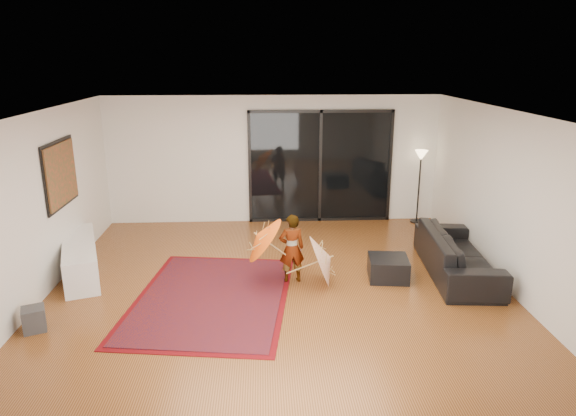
{
  "coord_description": "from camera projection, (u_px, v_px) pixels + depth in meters",
  "views": [
    {
      "loc": [
        -0.23,
        -7.21,
        3.47
      ],
      "look_at": [
        0.17,
        0.75,
        1.1
      ],
      "focal_mm": 32.0,
      "sensor_mm": 36.0,
      "label": 1
    }
  ],
  "objects": [
    {
      "name": "floor",
      "position": [
        279.0,
        290.0,
        7.9
      ],
      "size": [
        7.0,
        7.0,
        0.0
      ],
      "primitive_type": "plane",
      "color": "brown",
      "rests_on": "ground"
    },
    {
      "name": "ceiling",
      "position": [
        278.0,
        113.0,
        7.13
      ],
      "size": [
        7.0,
        7.0,
        0.0
      ],
      "primitive_type": "plane",
      "rotation": [
        3.14,
        0.0,
        0.0
      ],
      "color": "white",
      "rests_on": "wall_back"
    },
    {
      "name": "wall_back",
      "position": [
        273.0,
        160.0,
        10.87
      ],
      "size": [
        7.0,
        0.0,
        7.0
      ],
      "primitive_type": "plane",
      "rotation": [
        1.57,
        0.0,
        0.0
      ],
      "color": "silver",
      "rests_on": "floor"
    },
    {
      "name": "wall_front",
      "position": [
        293.0,
        327.0,
        4.16
      ],
      "size": [
        7.0,
        0.0,
        7.0
      ],
      "primitive_type": "plane",
      "rotation": [
        -1.57,
        0.0,
        0.0
      ],
      "color": "silver",
      "rests_on": "floor"
    },
    {
      "name": "wall_left",
      "position": [
        35.0,
        210.0,
        7.35
      ],
      "size": [
        0.0,
        7.0,
        7.0
      ],
      "primitive_type": "plane",
      "rotation": [
        1.57,
        0.0,
        1.57
      ],
      "color": "silver",
      "rests_on": "floor"
    },
    {
      "name": "wall_right",
      "position": [
        512.0,
        203.0,
        7.68
      ],
      "size": [
        0.0,
        7.0,
        7.0
      ],
      "primitive_type": "plane",
      "rotation": [
        1.57,
        0.0,
        -1.57
      ],
      "color": "silver",
      "rests_on": "floor"
    },
    {
      "name": "sliding_door",
      "position": [
        320.0,
        167.0,
        10.93
      ],
      "size": [
        3.06,
        0.07,
        2.4
      ],
      "color": "black",
      "rests_on": "wall_back"
    },
    {
      "name": "painting",
      "position": [
        61.0,
        174.0,
        8.22
      ],
      "size": [
        0.04,
        1.28,
        1.08
      ],
      "color": "black",
      "rests_on": "wall_left"
    },
    {
      "name": "media_console",
      "position": [
        80.0,
        258.0,
        8.44
      ],
      "size": [
        1.13,
        2.05,
        0.55
      ],
      "primitive_type": "cube",
      "rotation": [
        0.0,
        0.0,
        0.34
      ],
      "color": "white",
      "rests_on": "floor"
    },
    {
      "name": "speaker",
      "position": [
        34.0,
        319.0,
        6.71
      ],
      "size": [
        0.37,
        0.37,
        0.32
      ],
      "primitive_type": "cube",
      "rotation": [
        0.0,
        0.0,
        0.4
      ],
      "color": "#424244",
      "rests_on": "floor"
    },
    {
      "name": "persian_rug",
      "position": [
        212.0,
        297.0,
        7.65
      ],
      "size": [
        2.61,
        3.37,
        0.02
      ],
      "rotation": [
        0.0,
        0.0,
        -0.13
      ],
      "color": "#59070C",
      "rests_on": "floor"
    },
    {
      "name": "sofa",
      "position": [
        457.0,
        254.0,
        8.43
      ],
      "size": [
        1.13,
        2.44,
        0.69
      ],
      "primitive_type": "imported",
      "rotation": [
        0.0,
        0.0,
        1.48
      ],
      "color": "black",
      "rests_on": "floor"
    },
    {
      "name": "ottoman",
      "position": [
        388.0,
        268.0,
        8.28
      ],
      "size": [
        0.69,
        0.69,
        0.35
      ],
      "primitive_type": "cube",
      "rotation": [
        0.0,
        0.0,
        -0.12
      ],
      "color": "black",
      "rests_on": "floor"
    },
    {
      "name": "floor_lamp",
      "position": [
        420.0,
        166.0,
        10.81
      ],
      "size": [
        0.27,
        0.27,
        1.57
      ],
      "color": "black",
      "rests_on": "floor"
    },
    {
      "name": "child",
      "position": [
        292.0,
        248.0,
        8.07
      ],
      "size": [
        0.45,
        0.33,
        1.12
      ],
      "primitive_type": "imported",
      "rotation": [
        0.0,
        0.0,
        3.31
      ],
      "color": "#999999",
      "rests_on": "floor"
    },
    {
      "name": "parasol_orange",
      "position": [
        256.0,
        240.0,
        7.95
      ],
      "size": [
        0.63,
        0.81,
        0.87
      ],
      "rotation": [
        0.0,
        -0.91,
        0.0
      ],
      "color": "#E9530C",
      "rests_on": "child"
    },
    {
      "name": "parasol_white",
      "position": [
        331.0,
        254.0,
        7.97
      ],
      "size": [
        0.52,
        0.84,
        0.91
      ],
      "rotation": [
        0.0,
        1.2,
        0.0
      ],
      "color": "white",
      "rests_on": "floor"
    }
  ]
}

